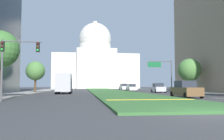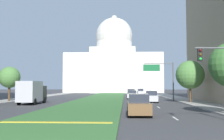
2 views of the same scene
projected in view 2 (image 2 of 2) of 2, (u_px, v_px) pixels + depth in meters
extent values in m
plane|color=#3D3D3F|center=(104.00, 98.00, 58.20)|extent=(260.00, 260.00, 0.00)
cube|color=#386B33|center=(102.00, 98.00, 53.26)|extent=(8.29, 89.23, 0.14)
cube|color=gold|center=(56.00, 122.00, 17.91)|extent=(7.46, 0.50, 0.04)
cube|color=silver|center=(175.00, 118.00, 21.45)|extent=(0.16, 2.40, 0.01)
cube|color=silver|center=(159.00, 107.00, 32.38)|extent=(0.16, 2.40, 0.01)
cube|color=silver|center=(152.00, 103.00, 40.59)|extent=(0.16, 2.40, 0.01)
cube|color=silver|center=(148.00, 100.00, 48.46)|extent=(0.16, 2.40, 0.01)
cube|color=silver|center=(143.00, 97.00, 63.51)|extent=(0.16, 2.40, 0.01)
cube|color=#9E9991|center=(18.00, 100.00, 49.08)|extent=(4.00, 89.23, 0.15)
cube|color=#9E9991|center=(184.00, 100.00, 47.56)|extent=(4.00, 89.23, 0.15)
cube|color=silver|center=(114.00, 74.00, 108.05)|extent=(36.01, 23.49, 14.59)
cube|color=silver|center=(113.00, 70.00, 94.39)|extent=(15.84, 4.00, 16.04)
cylinder|color=silver|center=(114.00, 49.00, 108.63)|extent=(14.21, 14.21, 5.48)
sphere|color=silver|center=(114.00, 36.00, 108.93)|extent=(14.54, 14.54, 14.54)
cylinder|color=silver|center=(114.00, 20.00, 109.31)|extent=(1.80, 1.80, 3.00)
cylinder|color=#515456|center=(220.00, 48.00, 17.78)|extent=(3.20, 0.10, 0.10)
cube|color=black|center=(200.00, 55.00, 17.82)|extent=(0.28, 0.24, 0.84)
sphere|color=#510F0F|center=(200.00, 50.00, 17.70)|extent=(0.18, 0.18, 0.18)
sphere|color=#4C380F|center=(200.00, 55.00, 17.68)|extent=(0.18, 0.18, 0.18)
sphere|color=#1ED838|center=(201.00, 59.00, 17.67)|extent=(0.18, 0.18, 0.18)
cylinder|color=#515456|center=(173.00, 82.00, 45.51)|extent=(0.20, 0.20, 6.50)
cylinder|color=#515456|center=(159.00, 64.00, 45.81)|extent=(4.82, 0.12, 0.12)
cube|color=#146033|center=(151.00, 68.00, 45.78)|extent=(2.80, 0.08, 1.10)
cylinder|color=#4C3823|center=(9.00, 92.00, 43.32)|extent=(0.38, 0.38, 3.00)
sphere|color=#4C7F3D|center=(10.00, 77.00, 43.46)|extent=(3.40, 3.40, 3.40)
cylinder|color=#4C3823|center=(190.00, 93.00, 40.46)|extent=(0.35, 0.35, 3.06)
sphere|color=#4C7F3D|center=(190.00, 75.00, 40.62)|extent=(4.25, 4.25, 4.25)
cube|color=brown|center=(139.00, 108.00, 23.50)|extent=(1.93, 4.61, 0.90)
cube|color=#282D38|center=(139.00, 98.00, 23.73)|extent=(1.69, 2.22, 0.74)
cylinder|color=black|center=(151.00, 114.00, 21.59)|extent=(0.22, 0.64, 0.64)
cylinder|color=black|center=(129.00, 114.00, 21.67)|extent=(0.22, 0.64, 0.64)
cylinder|color=black|center=(147.00, 110.00, 25.29)|extent=(0.22, 0.64, 0.64)
cylinder|color=black|center=(128.00, 110.00, 25.37)|extent=(0.22, 0.64, 0.64)
cube|color=#BCBCC1|center=(151.00, 98.00, 41.99)|extent=(2.15, 4.27, 0.86)
cube|color=#282D38|center=(151.00, 93.00, 42.20)|extent=(1.79, 2.10, 0.71)
cylinder|color=black|center=(158.00, 101.00, 40.26)|extent=(0.26, 0.65, 0.64)
cylinder|color=black|center=(146.00, 101.00, 40.46)|extent=(0.26, 0.65, 0.64)
cylinder|color=black|center=(157.00, 100.00, 43.49)|extent=(0.26, 0.65, 0.64)
cylinder|color=black|center=(146.00, 100.00, 43.69)|extent=(0.26, 0.65, 0.64)
cube|color=silver|center=(132.00, 96.00, 53.69)|extent=(1.91, 4.56, 0.80)
cube|color=#282D38|center=(132.00, 92.00, 53.91)|extent=(1.66, 2.20, 0.65)
cylinder|color=black|center=(137.00, 98.00, 51.81)|extent=(0.23, 0.64, 0.64)
cylinder|color=black|center=(128.00, 98.00, 51.92)|extent=(0.23, 0.64, 0.64)
cylinder|color=black|center=(136.00, 97.00, 55.43)|extent=(0.23, 0.64, 0.64)
cylinder|color=black|center=(128.00, 97.00, 55.54)|extent=(0.23, 0.64, 0.64)
cube|color=silver|center=(131.00, 94.00, 64.74)|extent=(2.04, 4.38, 0.88)
cube|color=#282D38|center=(131.00, 90.00, 64.96)|extent=(1.70, 2.14, 0.72)
cylinder|color=black|center=(135.00, 95.00, 63.03)|extent=(0.25, 0.65, 0.64)
cylinder|color=black|center=(128.00, 95.00, 63.03)|extent=(0.25, 0.65, 0.64)
cylinder|color=black|center=(134.00, 95.00, 66.41)|extent=(0.25, 0.65, 0.64)
cylinder|color=black|center=(127.00, 95.00, 66.41)|extent=(0.25, 0.65, 0.64)
cube|color=#BCBCC1|center=(140.00, 92.00, 79.10)|extent=(1.97, 4.44, 0.82)
cube|color=#282D38|center=(140.00, 90.00, 79.32)|extent=(1.65, 2.16, 0.67)
cylinder|color=black|center=(144.00, 94.00, 77.35)|extent=(0.25, 0.65, 0.64)
cylinder|color=black|center=(138.00, 94.00, 77.36)|extent=(0.25, 0.65, 0.64)
cylinder|color=black|center=(143.00, 93.00, 80.81)|extent=(0.25, 0.65, 0.64)
cylinder|color=black|center=(137.00, 93.00, 80.82)|extent=(0.25, 0.65, 0.64)
cube|color=black|center=(37.00, 93.00, 40.46)|extent=(2.30, 2.00, 2.20)
cube|color=#B2B2B7|center=(30.00, 91.00, 37.29)|extent=(2.30, 4.40, 2.80)
cylinder|color=black|center=(30.00, 100.00, 40.45)|extent=(0.30, 0.90, 0.90)
cylinder|color=black|center=(44.00, 100.00, 40.35)|extent=(0.30, 0.90, 0.90)
cylinder|color=black|center=(19.00, 102.00, 36.17)|extent=(0.30, 0.90, 0.90)
cylinder|color=black|center=(34.00, 102.00, 36.06)|extent=(0.30, 0.90, 0.90)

